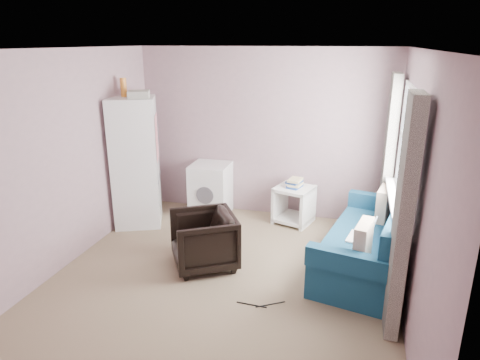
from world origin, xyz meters
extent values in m
cube|color=#877258|center=(0.00, 0.00, -0.01)|extent=(3.80, 4.20, 0.02)
cube|color=silver|center=(0.00, 0.00, 2.51)|extent=(3.80, 4.20, 0.02)
cube|color=gray|center=(0.00, 2.11, 1.25)|extent=(3.80, 0.02, 2.50)
cube|color=gray|center=(0.00, -2.11, 1.25)|extent=(3.80, 0.02, 2.50)
cube|color=gray|center=(-1.91, 0.00, 1.25)|extent=(0.02, 4.20, 2.50)
cube|color=gray|center=(1.91, 0.00, 1.25)|extent=(0.02, 4.20, 2.50)
cube|color=white|center=(1.89, 0.70, 1.50)|extent=(0.01, 1.60, 1.20)
imported|color=black|center=(-0.30, 0.25, 0.37)|extent=(0.94, 0.95, 0.73)
cube|color=white|center=(-1.67, 1.22, 0.92)|extent=(0.83, 0.83, 1.84)
cube|color=#525058|center=(-1.37, 1.34, 0.68)|extent=(0.24, 0.55, 0.02)
cube|color=#525058|center=(-1.46, 1.56, 1.21)|extent=(0.03, 0.04, 0.53)
cube|color=silver|center=(-1.36, 1.32, 1.29)|extent=(0.18, 0.41, 0.63)
cylinder|color=orange|center=(-1.76, 1.23, 1.97)|extent=(0.11, 0.11, 0.25)
cube|color=#A5A69C|center=(-1.51, 1.17, 1.89)|extent=(0.38, 0.40, 0.09)
cube|color=white|center=(-0.74, 1.80, 0.40)|extent=(0.58, 0.58, 0.80)
cube|color=#525058|center=(-0.74, 1.78, 0.77)|extent=(0.54, 0.52, 0.05)
cylinder|color=#525058|center=(-0.74, 1.51, 0.41)|extent=(0.26, 0.02, 0.26)
cube|color=white|center=(0.54, 1.81, 0.53)|extent=(0.62, 0.62, 0.04)
cube|color=white|center=(0.54, 1.81, 0.07)|extent=(0.62, 0.62, 0.04)
cube|color=white|center=(0.32, 1.88, 0.28)|extent=(0.19, 0.49, 0.55)
cube|color=white|center=(0.76, 1.75, 0.28)|extent=(0.19, 0.49, 0.55)
cube|color=#254A9B|center=(0.54, 1.81, 0.56)|extent=(0.23, 0.28, 0.03)
cube|color=beige|center=(0.55, 1.81, 0.60)|extent=(0.21, 0.27, 0.03)
cube|color=#254A9B|center=(0.53, 1.82, 0.63)|extent=(0.24, 0.29, 0.03)
cube|color=beige|center=(0.55, 1.80, 0.66)|extent=(0.21, 0.27, 0.03)
cube|color=navy|center=(1.57, 0.69, 0.21)|extent=(1.25, 2.01, 0.41)
cube|color=navy|center=(1.90, 0.62, 0.64)|extent=(0.57, 1.86, 0.46)
cube|color=navy|center=(1.38, -0.19, 0.52)|extent=(0.89, 0.32, 0.21)
cube|color=navy|center=(1.75, 1.57, 0.52)|extent=(0.89, 0.32, 0.21)
cube|color=beige|center=(1.49, 0.09, 0.62)|extent=(0.21, 0.43, 0.41)
cube|color=beige|center=(1.74, 1.27, 0.62)|extent=(0.21, 0.43, 0.41)
cube|color=white|center=(1.46, 0.61, 0.43)|extent=(0.30, 0.38, 0.02)
cube|color=silver|center=(1.59, 0.58, 0.54)|extent=(0.13, 0.35, 0.23)
cube|color=white|center=(1.82, 0.70, 0.87)|extent=(0.14, 1.70, 0.04)
cube|color=white|center=(1.87, 0.70, 0.90)|extent=(0.02, 1.68, 0.05)
cube|color=white|center=(1.87, 0.70, 1.50)|extent=(0.02, 1.68, 0.05)
cube|color=white|center=(1.87, 0.70, 2.10)|extent=(0.02, 1.68, 0.05)
cube|color=white|center=(1.87, -0.10, 1.50)|extent=(0.02, 0.05, 1.20)
cube|color=white|center=(1.87, 0.43, 1.50)|extent=(0.02, 0.05, 1.20)
cube|color=white|center=(1.87, 0.97, 1.50)|extent=(0.02, 0.05, 1.20)
cube|color=white|center=(1.87, 1.50, 1.50)|extent=(0.02, 0.05, 1.20)
cube|color=beige|center=(1.78, -0.38, 1.10)|extent=(0.12, 0.46, 2.18)
cube|color=beige|center=(1.78, 1.78, 1.10)|extent=(0.12, 0.46, 2.18)
cylinder|color=black|center=(0.63, -0.34, 0.01)|extent=(0.28, 0.18, 0.01)
cylinder|color=black|center=(0.45, -0.40, 0.01)|extent=(0.32, 0.03, 0.01)
camera|label=1|loc=(1.32, -4.05, 2.57)|focal=32.00mm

